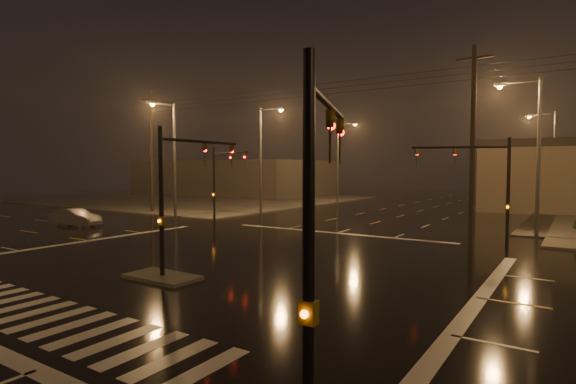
# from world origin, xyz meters

# --- Properties ---
(ground) EXTENTS (140.00, 140.00, 0.00)m
(ground) POSITION_xyz_m (0.00, 0.00, 0.00)
(ground) COLOR black
(ground) RESTS_ON ground
(sidewalk_nw) EXTENTS (36.00, 36.00, 0.12)m
(sidewalk_nw) POSITION_xyz_m (-30.00, 30.00, 0.06)
(sidewalk_nw) COLOR #423F3B
(sidewalk_nw) RESTS_ON ground
(median_island) EXTENTS (3.00, 1.60, 0.15)m
(median_island) POSITION_xyz_m (0.00, -4.00, 0.07)
(median_island) COLOR #423F3B
(median_island) RESTS_ON ground
(crosswalk) EXTENTS (15.00, 2.60, 0.01)m
(crosswalk) POSITION_xyz_m (0.00, -9.00, 0.01)
(crosswalk) COLOR beige
(crosswalk) RESTS_ON ground
(stop_bar_far) EXTENTS (16.00, 0.50, 0.01)m
(stop_bar_far) POSITION_xyz_m (0.00, 11.00, 0.01)
(stop_bar_far) COLOR beige
(stop_bar_far) RESTS_ON ground
(commercial_block) EXTENTS (30.00, 18.00, 5.60)m
(commercial_block) POSITION_xyz_m (-35.00, 42.00, 2.80)
(commercial_block) COLOR #423C3A
(commercial_block) RESTS_ON ground
(signal_mast_median) EXTENTS (0.25, 4.59, 6.00)m
(signal_mast_median) POSITION_xyz_m (0.00, -3.07, 3.75)
(signal_mast_median) COLOR black
(signal_mast_median) RESTS_ON ground
(signal_mast_ne) EXTENTS (4.84, 1.86, 6.00)m
(signal_mast_ne) POSITION_xyz_m (9.50, 10.14, 3.79)
(signal_mast_ne) COLOR black
(signal_mast_ne) RESTS_ON ground
(signal_mast_nw) EXTENTS (4.84, 1.86, 6.00)m
(signal_mast_nw) POSITION_xyz_m (-9.50, 10.14, 3.79)
(signal_mast_nw) COLOR black
(signal_mast_nw) RESTS_ON ground
(signal_mast_se) EXTENTS (1.55, 3.87, 6.00)m
(signal_mast_se) POSITION_xyz_m (10.23, -9.75, 3.71)
(signal_mast_se) COLOR black
(signal_mast_se) RESTS_ON ground
(streetlight_1) EXTENTS (2.77, 0.32, 10.00)m
(streetlight_1) POSITION_xyz_m (-11.18, 18.00, 5.80)
(streetlight_1) COLOR #38383A
(streetlight_1) RESTS_ON ground
(streetlight_2) EXTENTS (2.77, 0.32, 10.00)m
(streetlight_2) POSITION_xyz_m (-11.18, 34.00, 5.80)
(streetlight_2) COLOR #38383A
(streetlight_2) RESTS_ON ground
(streetlight_3) EXTENTS (2.77, 0.32, 10.00)m
(streetlight_3) POSITION_xyz_m (11.18, 16.00, 5.80)
(streetlight_3) COLOR #38383A
(streetlight_3) RESTS_ON ground
(streetlight_4) EXTENTS (2.77, 0.32, 10.00)m
(streetlight_4) POSITION_xyz_m (11.18, 36.00, 5.80)
(streetlight_4) COLOR #38383A
(streetlight_4) RESTS_ON ground
(streetlight_5) EXTENTS (0.32, 2.77, 10.00)m
(streetlight_5) POSITION_xyz_m (-16.00, 11.18, 5.80)
(streetlight_5) COLOR #38383A
(streetlight_5) RESTS_ON ground
(utility_pole_0) EXTENTS (2.20, 0.32, 12.00)m
(utility_pole_0) POSITION_xyz_m (-22.00, 14.00, 6.13)
(utility_pole_0) COLOR black
(utility_pole_0) RESTS_ON ground
(utility_pole_1) EXTENTS (2.20, 0.32, 12.00)m
(utility_pole_1) POSITION_xyz_m (8.00, 14.00, 6.13)
(utility_pole_1) COLOR black
(utility_pole_1) RESTS_ON ground
(car_crossing) EXTENTS (4.22, 2.20, 1.32)m
(car_crossing) POSITION_xyz_m (-18.11, 3.48, 0.66)
(car_crossing) COLOR slate
(car_crossing) RESTS_ON ground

